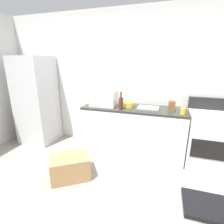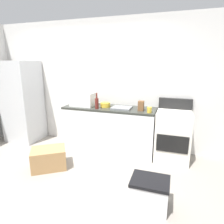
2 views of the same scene
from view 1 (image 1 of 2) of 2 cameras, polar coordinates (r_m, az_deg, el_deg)
name	(u,v)px [view 1 (image 1 of 2)]	position (r m, az deg, el deg)	size (l,w,h in m)	color
ground_plane	(92,193)	(2.51, -6.71, -25.57)	(6.00, 6.00, 0.00)	gray
wall_back	(122,82)	(3.35, 3.52, 10.13)	(5.00, 0.10, 2.60)	silver
kitchen_counter	(133,131)	(3.17, 6.99, -6.30)	(1.80, 0.60, 0.90)	silver
refrigerator	(37,101)	(3.89, -24.12, 3.56)	(0.68, 0.66, 1.79)	silver
stove_oven	(206,139)	(3.21, 29.15, -7.84)	(0.60, 0.61, 1.10)	silver
microwave	(104,98)	(3.10, -2.70, 4.65)	(0.46, 0.34, 0.27)	white
sink_basin	(148,108)	(2.95, 12.13, 1.26)	(0.36, 0.32, 0.03)	slate
wine_bottle	(121,103)	(2.85, 3.03, 3.06)	(0.07, 0.07, 0.30)	#591E19
coffee_mug	(183,111)	(2.80, 22.87, 0.22)	(0.08, 0.08, 0.10)	gold
knife_block	(172,106)	(2.88, 19.53, 1.81)	(0.10, 0.10, 0.18)	brown
mixing_bowl	(129,105)	(3.02, 5.76, 2.51)	(0.19, 0.19, 0.09)	gold
cardboard_box_medium	(70,167)	(2.72, -13.97, -17.53)	(0.55, 0.40, 0.34)	#A37A4C
storage_bin	(206,220)	(2.17, 29.09, -29.39)	(0.46, 0.36, 0.38)	silver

